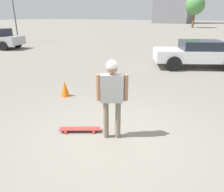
% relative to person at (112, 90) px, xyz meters
% --- Properties ---
extents(ground_plane, '(220.00, 220.00, 0.00)m').
position_rel_person_xyz_m(ground_plane, '(0.00, 0.00, -1.10)').
color(ground_plane, gray).
extents(person, '(0.40, 0.59, 1.73)m').
position_rel_person_xyz_m(person, '(0.00, 0.00, 0.00)').
color(person, '#7A6B56').
rests_on(person, ground_plane).
extents(skateboard, '(0.63, 0.91, 0.08)m').
position_rel_person_xyz_m(skateboard, '(-0.16, 0.76, -1.04)').
color(skateboard, '#A5332D').
rests_on(skateboard, ground_plane).
extents(car_parked_near, '(3.46, 4.63, 1.35)m').
position_rel_person_xyz_m(car_parked_near, '(8.09, -0.43, -0.38)').
color(car_parked_near, silver).
rests_on(car_parked_near, ground_plane).
extents(tree_distant, '(3.83, 3.83, 6.34)m').
position_rel_person_xyz_m(tree_distant, '(46.01, 6.73, 3.29)').
color(tree_distant, brown).
rests_on(tree_distant, ground_plane).
extents(traffic_cone, '(0.29, 0.29, 0.52)m').
position_rel_person_xyz_m(traffic_cone, '(1.50, 2.64, -0.84)').
color(traffic_cone, orange).
rests_on(traffic_cone, ground_plane).
extents(lamp_post, '(0.28, 0.28, 5.15)m').
position_rel_person_xyz_m(lamp_post, '(10.94, 16.78, 1.95)').
color(lamp_post, '#59595E').
rests_on(lamp_post, ground_plane).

